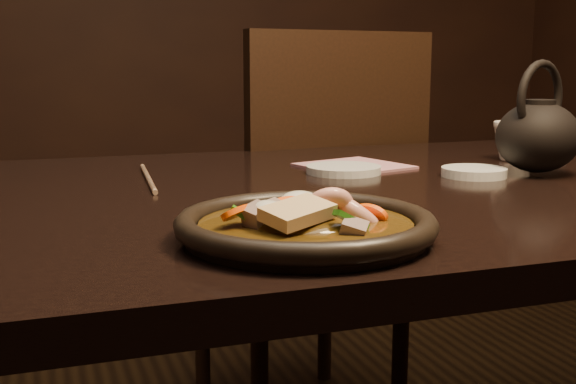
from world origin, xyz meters
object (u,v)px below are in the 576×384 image
object	(u,v)px
table	(423,228)
plate	(306,226)
tea_cup	(514,140)
chair	(312,225)
teapot	(538,133)

from	to	relation	value
table	plate	world-z (taller)	plate
table	tea_cup	world-z (taller)	tea_cup
tea_cup	chair	bearing A→B (deg)	114.97
teapot	chair	bearing A→B (deg)	82.07
chair	teapot	world-z (taller)	chair
teapot	table	bearing A→B (deg)	154.31
table	teapot	bearing A→B (deg)	-4.20
plate	teapot	xyz separation A→B (m)	(0.51, 0.28, 0.05)
plate	teapot	world-z (taller)	teapot
tea_cup	plate	bearing A→B (deg)	-143.04
chair	tea_cup	distance (m)	0.57
chair	teapot	bearing A→B (deg)	96.41
teapot	plate	bearing A→B (deg)	-172.52
plate	tea_cup	world-z (taller)	tea_cup
tea_cup	teapot	distance (m)	0.17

